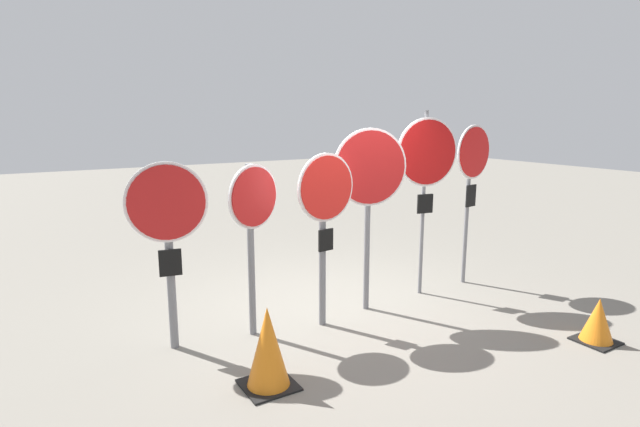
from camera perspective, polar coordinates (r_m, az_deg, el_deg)
The scene contains 9 objects.
ground_plane at distance 6.38m, azimuth 2.75°, elevation -11.40°, with size 40.00×40.00×0.00m, color gray.
stop_sign_0 at distance 5.28m, azimuth -16.99°, elevation -1.10°, with size 0.81×0.21×2.00m.
stop_sign_1 at distance 5.44m, azimuth -7.67°, elevation -0.28°, with size 0.66×0.28×1.94m.
stop_sign_2 at distance 5.64m, azimuth 0.59°, elevation 0.72°, with size 0.77×0.18×2.04m.
stop_sign_3 at distance 6.10m, azimuth 5.71°, elevation 3.72°, with size 0.93×0.26×2.30m.
stop_sign_4 at distance 6.78m, azimuth 12.11°, elevation 5.83°, with size 0.90×0.19×2.51m.
stop_sign_5 at distance 7.44m, azimuth 17.02°, elevation 5.16°, with size 0.76×0.17×2.32m.
traffic_cone_0 at distance 4.70m, azimuth -5.98°, elevation -15.00°, with size 0.47×0.47×0.77m.
traffic_cone_1 at distance 6.34m, azimuth 29.17°, elevation -10.65°, with size 0.41×0.41×0.50m.
Camera 1 is at (-3.28, -4.90, 2.45)m, focal length 28.00 mm.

